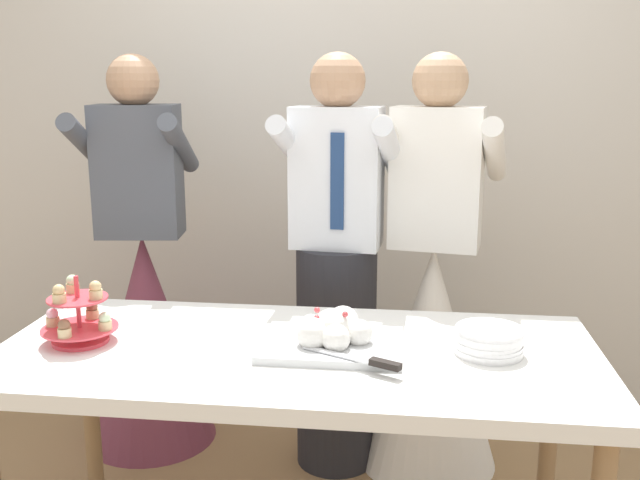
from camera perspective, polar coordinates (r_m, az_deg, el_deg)
rear_wall at (r=3.49m, az=1.81°, el=10.89°), size 5.20×0.10×2.90m
dessert_table at (r=2.20m, az=-1.87°, el=-10.39°), size 1.80×0.80×0.78m
cupcake_stand at (r=2.31m, az=-18.63°, el=-5.87°), size 0.23×0.23×0.21m
main_cake_tray at (r=2.15m, az=0.99°, el=-7.61°), size 0.42×0.37×0.12m
plate_stack at (r=2.17m, az=13.26°, el=-7.81°), size 0.20×0.21×0.08m
person_groom at (r=2.85m, az=1.33°, el=-3.88°), size 0.50×0.53×1.66m
person_bride at (r=2.93m, az=8.85°, el=-6.96°), size 0.57×0.56×1.66m
person_guest at (r=3.18m, az=-13.67°, el=-5.57°), size 0.56×0.56×1.66m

